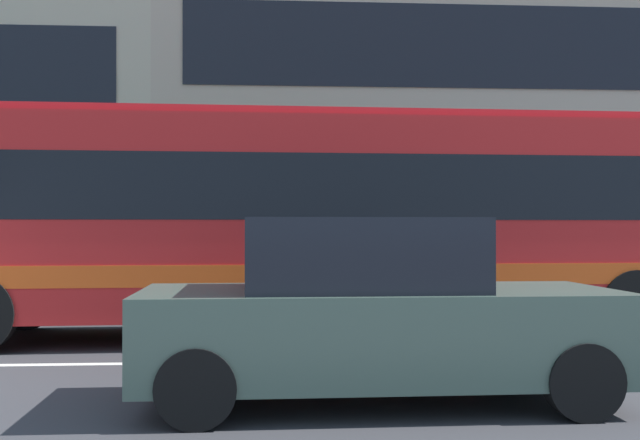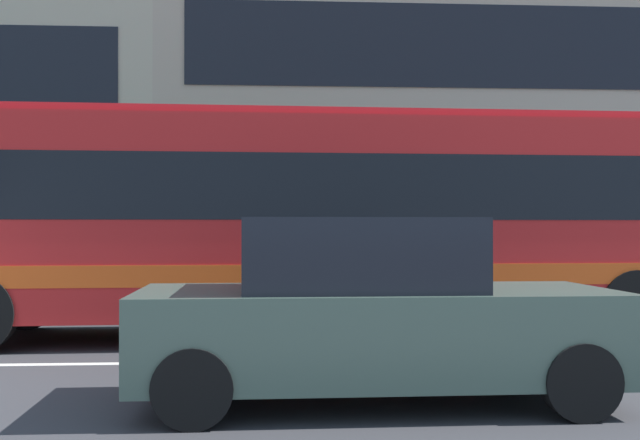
# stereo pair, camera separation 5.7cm
# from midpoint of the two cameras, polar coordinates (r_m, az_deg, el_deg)

# --- Properties ---
(apartment_block_right) EXTENTS (19.76, 11.62, 10.72)m
(apartment_block_right) POSITION_cam_midpoint_polar(r_m,az_deg,el_deg) (26.65, 11.35, 7.63)
(apartment_block_right) COLOR #BAA891
(apartment_block_right) RESTS_ON ground_plane
(transit_bus) EXTENTS (10.66, 3.00, 3.16)m
(transit_bus) POSITION_cam_midpoint_polar(r_m,az_deg,el_deg) (11.30, -0.87, 0.33)
(transit_bus) COLOR red
(transit_bus) RESTS_ON ground_plane
(sedan_oncoming) EXTENTS (4.24, 1.87, 1.65)m
(sedan_oncoming) POSITION_cam_midpoint_polar(r_m,az_deg,el_deg) (7.06, 3.67, -6.90)
(sedan_oncoming) COLOR #44594D
(sedan_oncoming) RESTS_ON ground_plane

